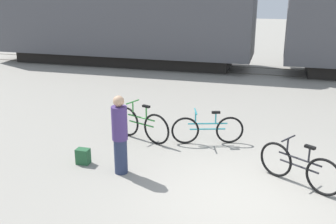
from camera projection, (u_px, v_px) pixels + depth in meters
name	position (u px, v px, depth m)	size (l,w,h in m)	color
ground_plane	(242.00, 198.00, 7.12)	(80.00, 80.00, 0.00)	gray
freight_train	(272.00, 2.00, 16.55)	(26.09, 2.93, 5.62)	black
rail_near	(266.00, 75.00, 16.81)	(38.09, 0.07, 0.01)	#4C4238
rail_far	(267.00, 68.00, 18.13)	(38.09, 0.07, 0.01)	#4C4238
bicycle_black	(299.00, 167.00, 7.49)	(1.49, 0.98, 0.90)	black
bicycle_teal	(207.00, 129.00, 9.47)	(1.69, 0.61, 0.84)	black
bicycle_green	(141.00, 124.00, 9.69)	(1.62, 0.66, 0.95)	black
person_in_purple	(120.00, 135.00, 7.84)	(0.32, 0.32, 1.64)	#283351
backpack	(83.00, 156.00, 8.45)	(0.28, 0.20, 0.34)	#235633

